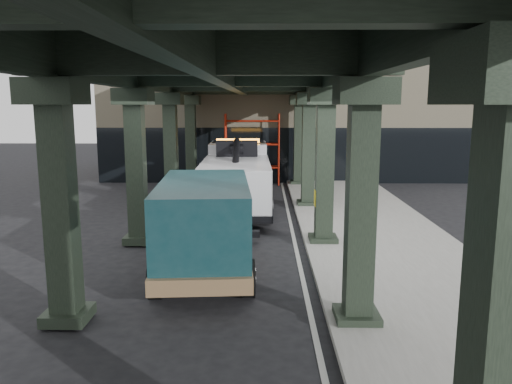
{
  "coord_description": "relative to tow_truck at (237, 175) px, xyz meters",
  "views": [
    {
      "loc": [
        0.68,
        -13.72,
        4.5
      ],
      "look_at": [
        0.42,
        2.24,
        1.7
      ],
      "focal_mm": 35.0,
      "sensor_mm": 36.0,
      "label": 1
    }
  ],
  "objects": [
    {
      "name": "scaffolding",
      "position": [
        0.49,
        7.06,
        0.6
      ],
      "size": [
        3.08,
        0.88,
        4.0
      ],
      "color": "#B5220E",
      "rests_on": "ground"
    },
    {
      "name": "building",
      "position": [
        2.49,
        12.42,
        2.49
      ],
      "size": [
        22.0,
        10.0,
        8.0
      ],
      "primitive_type": "cube",
      "color": "#C6B793",
      "rests_on": "ground"
    },
    {
      "name": "lane_stripe",
      "position": [
        2.19,
        -5.58,
        -1.5
      ],
      "size": [
        0.12,
        38.0,
        0.01
      ],
      "primitive_type": "cube",
      "color": "silver",
      "rests_on": "ground"
    },
    {
      "name": "ground",
      "position": [
        0.49,
        -7.58,
        -1.51
      ],
      "size": [
        90.0,
        90.0,
        0.0
      ],
      "primitive_type": "plane",
      "color": "black",
      "rests_on": "ground"
    },
    {
      "name": "viaduct",
      "position": [
        0.09,
        -5.58,
        3.96
      ],
      "size": [
        7.4,
        32.0,
        6.4
      ],
      "color": "black",
      "rests_on": "ground"
    },
    {
      "name": "sidewalk",
      "position": [
        4.99,
        -5.58,
        -1.43
      ],
      "size": [
        5.0,
        40.0,
        0.15
      ],
      "primitive_type": "cube",
      "color": "gray",
      "rests_on": "ground"
    },
    {
      "name": "towed_van",
      "position": [
        -0.43,
        -8.16,
        -0.15
      ],
      "size": [
        2.89,
        6.38,
        2.52
      ],
      "rotation": [
        0.0,
        0.0,
        0.07
      ],
      "color": "#0F3338",
      "rests_on": "ground"
    },
    {
      "name": "tow_truck",
      "position": [
        0.0,
        0.0,
        0.0
      ],
      "size": [
        3.04,
        9.5,
        3.09
      ],
      "rotation": [
        0.0,
        0.0,
        0.03
      ],
      "color": "black",
      "rests_on": "ground"
    }
  ]
}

